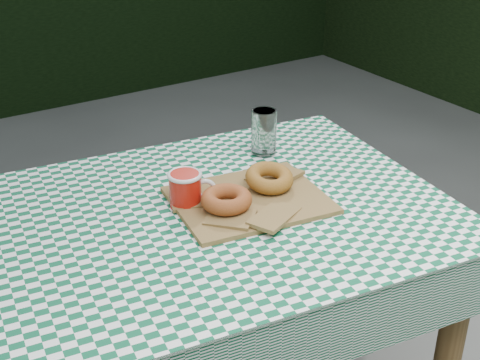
% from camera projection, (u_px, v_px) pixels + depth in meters
% --- Properties ---
extents(table, '(1.20, 0.88, 0.75)m').
position_uv_depth(table, '(194.00, 353.00, 1.56)').
color(table, brown).
rests_on(table, ground).
extents(tablecloth, '(1.23, 0.91, 0.01)m').
position_uv_depth(tablecloth, '(188.00, 218.00, 1.38)').
color(tablecloth, '#0C5132').
rests_on(tablecloth, table).
extents(paper_bag, '(0.36, 0.31, 0.02)m').
position_uv_depth(paper_bag, '(249.00, 199.00, 1.43)').
color(paper_bag, olive).
rests_on(paper_bag, tablecloth).
extents(bagel_front, '(0.11, 0.11, 0.03)m').
position_uv_depth(bagel_front, '(226.00, 199.00, 1.38)').
color(bagel_front, '#984C1F').
rests_on(bagel_front, paper_bag).
extents(bagel_back, '(0.11, 0.11, 0.03)m').
position_uv_depth(bagel_back, '(269.00, 178.00, 1.47)').
color(bagel_back, '#A46121').
rests_on(bagel_back, paper_bag).
extents(coffee_mug, '(0.19, 0.19, 0.08)m').
position_uv_depth(coffee_mug, '(185.00, 190.00, 1.41)').
color(coffee_mug, '#AD150B').
rests_on(coffee_mug, tablecloth).
extents(drinking_glass, '(0.07, 0.07, 0.12)m').
position_uv_depth(drinking_glass, '(264.00, 132.00, 1.64)').
color(drinking_glass, silver).
rests_on(drinking_glass, tablecloth).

